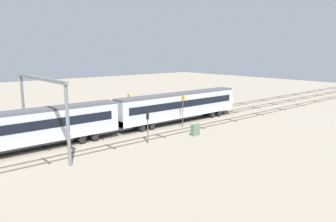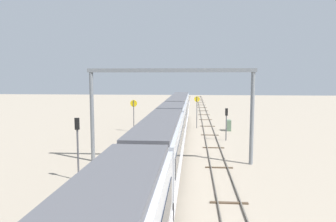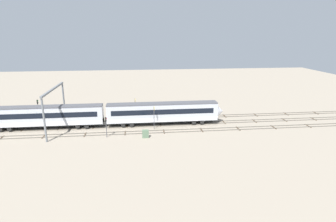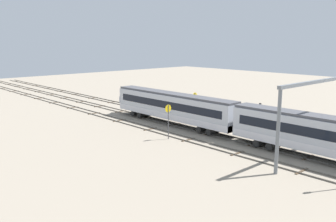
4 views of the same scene
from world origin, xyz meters
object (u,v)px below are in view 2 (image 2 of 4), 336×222
Objects in this scene: signal_light_trackside_departure at (78,140)px; relay_cabinet at (229,125)px; speed_sign_far_trackside at (197,108)px; speed_sign_distant_end at (134,110)px; overhead_gantry at (170,94)px; signal_light_trackside_approach at (226,119)px; train at (144,187)px.

signal_light_trackside_departure is 27.95m from relay_cabinet.
speed_sign_far_trackside reaches higher than speed_sign_distant_end.
overhead_gantry is 13.08m from signal_light_trackside_approach.
speed_sign_distant_end is at bearing 21.66° from overhead_gantry.
speed_sign_far_trackside is 3.11× the size of relay_cabinet.
speed_sign_far_trackside is at bearing 20.66° from signal_light_trackside_approach.
speed_sign_far_trackside is at bearing -19.72° from signal_light_trackside_departure.
speed_sign_far_trackside reaches higher than signal_light_trackside_approach.
speed_sign_far_trackside is 10.13m from signal_light_trackside_approach.
speed_sign_far_trackside reaches higher than train.
signal_light_trackside_approach is (-9.47, -3.57, -0.50)m from speed_sign_far_trackside.
overhead_gantry is at bearing 172.60° from speed_sign_far_trackside.
signal_light_trackside_approach is 0.84× the size of signal_light_trackside_departure.
signal_light_trackside_departure is (8.49, 6.44, 0.51)m from train.
signal_light_trackside_approach is (-5.59, -12.77, -0.42)m from speed_sign_distant_end.
relay_cabinet is at bearing -82.32° from speed_sign_distant_end.
relay_cabinet is at bearing -113.08° from speed_sign_far_trackside.
speed_sign_far_trackside is (20.38, -2.65, -3.16)m from overhead_gantry.
speed_sign_distant_end is 22.17m from signal_light_trackside_departure.
speed_sign_far_trackside is 9.98m from speed_sign_distant_end.
signal_light_trackside_approach is 21.02m from signal_light_trackside_departure.
signal_light_trackside_approach is at bearing -113.63° from speed_sign_distant_end.
overhead_gantry reaches higher than speed_sign_distant_end.
signal_light_trackside_approach is 7.78m from relay_cabinet.
train is 10.67m from signal_light_trackside_departure.
overhead_gantry reaches higher than signal_light_trackside_departure.
signal_light_trackside_departure is (-5.67, 6.69, -3.19)m from overhead_gantry.
relay_cabinet is (7.46, -1.14, -1.89)m from signal_light_trackside_approach.
overhead_gantry is 3.16× the size of signal_light_trackside_departure.
speed_sign_far_trackside is at bearing -7.40° from overhead_gantry.
signal_light_trackside_departure reaches higher than signal_light_trackside_approach.
overhead_gantry reaches higher than speed_sign_far_trackside.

